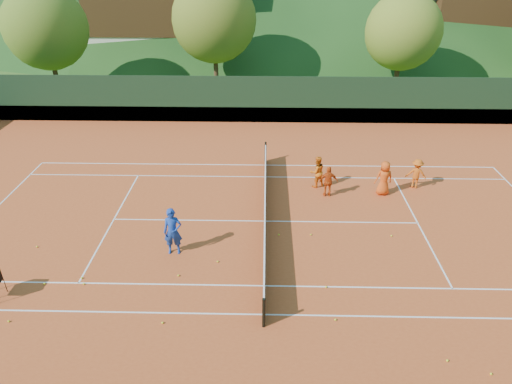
{
  "coord_description": "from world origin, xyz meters",
  "views": [
    {
      "loc": [
        0.0,
        -16.22,
        10.35
      ],
      "look_at": [
        -0.37,
        0.0,
        1.42
      ],
      "focal_mm": 32.0,
      "sensor_mm": 36.0,
      "label": 1
    }
  ],
  "objects_px": {
    "coach": "(173,232)",
    "chalet_right": "(481,4)",
    "student_b": "(328,182)",
    "student_d": "(416,174)",
    "tennis_net": "(265,211)",
    "student_a": "(317,172)",
    "student_c": "(384,178)",
    "chalet_mid": "(326,1)"
  },
  "relations": [
    {
      "from": "student_a",
      "to": "student_c",
      "type": "xyz_separation_m",
      "value": [
        3.0,
        -0.69,
        0.05
      ]
    },
    {
      "from": "chalet_right",
      "to": "student_b",
      "type": "bearing_deg",
      "value": -121.69
    },
    {
      "from": "coach",
      "to": "student_c",
      "type": "relative_size",
      "value": 1.14
    },
    {
      "from": "student_a",
      "to": "chalet_right",
      "type": "xyz_separation_m",
      "value": [
        17.56,
        26.81,
        4.46
      ]
    },
    {
      "from": "student_a",
      "to": "chalet_mid",
      "type": "height_order",
      "value": "chalet_mid"
    },
    {
      "from": "student_a",
      "to": "chalet_mid",
      "type": "xyz_separation_m",
      "value": [
        3.56,
        30.81,
        4.2
      ]
    },
    {
      "from": "tennis_net",
      "to": "student_c",
      "type": "bearing_deg",
      "value": 24.66
    },
    {
      "from": "tennis_net",
      "to": "chalet_right",
      "type": "xyz_separation_m",
      "value": [
        20.0,
        30.0,
        4.74
      ]
    },
    {
      "from": "student_c",
      "to": "chalet_mid",
      "type": "xyz_separation_m",
      "value": [
        0.56,
        31.5,
        4.15
      ]
    },
    {
      "from": "coach",
      "to": "student_c",
      "type": "height_order",
      "value": "coach"
    },
    {
      "from": "student_b",
      "to": "chalet_right",
      "type": "distance_m",
      "value": 32.91
    },
    {
      "from": "chalet_mid",
      "to": "student_c",
      "type": "bearing_deg",
      "value": -91.02
    },
    {
      "from": "student_a",
      "to": "tennis_net",
      "type": "height_order",
      "value": "student_a"
    },
    {
      "from": "student_d",
      "to": "student_c",
      "type": "bearing_deg",
      "value": 34.95
    },
    {
      "from": "student_b",
      "to": "student_c",
      "type": "bearing_deg",
      "value": -177.89
    },
    {
      "from": "student_b",
      "to": "chalet_right",
      "type": "height_order",
      "value": "chalet_right"
    },
    {
      "from": "coach",
      "to": "student_d",
      "type": "xyz_separation_m",
      "value": [
        10.52,
        5.46,
        -0.21
      ]
    },
    {
      "from": "tennis_net",
      "to": "chalet_right",
      "type": "bearing_deg",
      "value": 56.31
    },
    {
      "from": "chalet_right",
      "to": "chalet_mid",
      "type": "bearing_deg",
      "value": 164.05
    },
    {
      "from": "student_c",
      "to": "chalet_mid",
      "type": "distance_m",
      "value": 31.78
    },
    {
      "from": "student_a",
      "to": "student_c",
      "type": "bearing_deg",
      "value": 143.19
    },
    {
      "from": "student_a",
      "to": "student_d",
      "type": "bearing_deg",
      "value": 156.27
    },
    {
      "from": "student_d",
      "to": "chalet_mid",
      "type": "distance_m",
      "value": 31.12
    },
    {
      "from": "student_a",
      "to": "tennis_net",
      "type": "xyz_separation_m",
      "value": [
        -2.44,
        -3.19,
        -0.27
      ]
    },
    {
      "from": "coach",
      "to": "student_a",
      "type": "height_order",
      "value": "coach"
    },
    {
      "from": "student_c",
      "to": "chalet_right",
      "type": "bearing_deg",
      "value": -125.73
    },
    {
      "from": "chalet_mid",
      "to": "student_a",
      "type": "bearing_deg",
      "value": -96.59
    },
    {
      "from": "student_c",
      "to": "student_d",
      "type": "relative_size",
      "value": 1.13
    },
    {
      "from": "student_a",
      "to": "student_b",
      "type": "relative_size",
      "value": 1.05
    },
    {
      "from": "student_c",
      "to": "chalet_mid",
      "type": "bearing_deg",
      "value": -98.86
    },
    {
      "from": "coach",
      "to": "student_d",
      "type": "relative_size",
      "value": 1.29
    },
    {
      "from": "student_d",
      "to": "tennis_net",
      "type": "relative_size",
      "value": 0.12
    },
    {
      "from": "chalet_mid",
      "to": "chalet_right",
      "type": "relative_size",
      "value": 1.06
    },
    {
      "from": "student_b",
      "to": "student_d",
      "type": "bearing_deg",
      "value": -170.74
    },
    {
      "from": "coach",
      "to": "tennis_net",
      "type": "relative_size",
      "value": 0.16
    },
    {
      "from": "student_c",
      "to": "tennis_net",
      "type": "bearing_deg",
      "value": 16.82
    },
    {
      "from": "student_c",
      "to": "chalet_right",
      "type": "relative_size",
      "value": 0.14
    },
    {
      "from": "student_a",
      "to": "chalet_mid",
      "type": "bearing_deg",
      "value": -120.42
    },
    {
      "from": "student_a",
      "to": "student_d",
      "type": "distance_m",
      "value": 4.68
    },
    {
      "from": "student_d",
      "to": "chalet_right",
      "type": "distance_m",
      "value": 30.08
    },
    {
      "from": "chalet_right",
      "to": "student_c",
      "type": "bearing_deg",
      "value": -117.9
    },
    {
      "from": "coach",
      "to": "chalet_right",
      "type": "distance_m",
      "value": 40.08
    }
  ]
}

